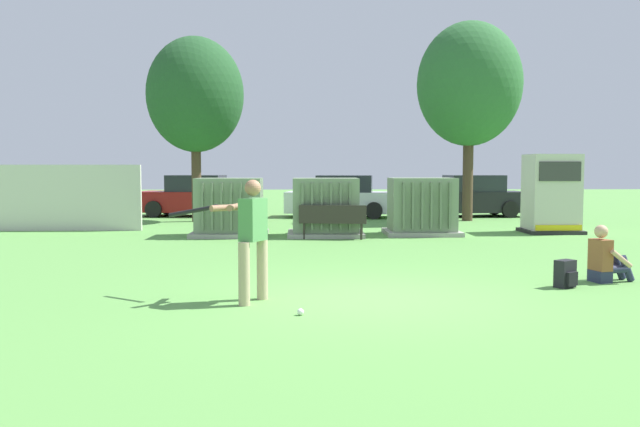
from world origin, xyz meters
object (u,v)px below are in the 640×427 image
Objects in this scene: sports_ball at (300,312)px; parked_car_right_of_center at (471,197)px; park_bench at (333,219)px; transformer_mid_east at (422,207)px; transformer_west at (230,208)px; transformer_mid_west at (325,208)px; seated_spectator at (605,260)px; parked_car_left_of_center at (342,198)px; generator_enclosure at (551,194)px; batter at (250,234)px; backpack at (566,274)px; parked_car_leftmost at (194,197)px.

parked_car_right_of_center is (6.63, 17.05, 0.71)m from sports_ball.
transformer_mid_east is at bearing 24.07° from park_bench.
transformer_west is 2.68m from transformer_mid_west.
parked_car_left_of_center is (-3.54, 14.44, 0.38)m from seated_spectator.
generator_enclosure reaches higher than batter.
transformer_west is 3.00m from park_bench.
generator_enclosure is at bearing 55.28° from sports_ball.
generator_enclosure is 12.60m from batter.
transformer_mid_east is at bearing 6.40° from transformer_mid_west.
sports_ball is 0.02× the size of parked_car_right_of_center.
sports_ball is at bearing -93.85° from transformer_mid_west.
park_bench is 8.29m from batter.
generator_enclosure is 12.90m from sports_ball.
parked_car_right_of_center is at bearing 50.38° from transformer_mid_west.
generator_enclosure is at bearing 70.41° from backpack.
backpack reaches higher than sports_ball.
batter is 5.09m from backpack.
transformer_mid_west is 2.18× the size of seated_spectator.
backpack is (3.56, -7.99, -0.57)m from transformer_mid_west.
parked_car_leftmost reaches higher than backpack.
sports_ball is 0.02× the size of parked_car_left_of_center.
parked_car_leftmost reaches higher than seated_spectator.
backpack is at bearing 11.28° from batter.
parked_car_right_of_center is (5.09, 0.28, 0.00)m from parked_car_left_of_center.
backpack is 17.80m from parked_car_leftmost.
batter is 16.07m from parked_car_left_of_center.
transformer_west and transformer_mid_west have the same top height.
transformer_west is at bearing 98.17° from batter.
transformer_mid_east is 10.17m from batter.
transformer_mid_east and parked_car_left_of_center have the same top height.
transformer_mid_west is 6.99m from parked_car_left_of_center.
transformer_west reaches higher than sports_ball.
transformer_mid_east is 7.61m from parked_car_right_of_center.
parked_car_leftmost reaches higher than sports_ball.
transformer_west is 10.20m from backpack.
parked_car_right_of_center is at bearing 96.02° from generator_enclosure.
parked_car_left_of_center is at bearing 81.91° from batter.
batter is 1.81× the size of seated_spectator.
backpack is 0.10× the size of parked_car_right_of_center.
parked_car_leftmost is (-4.28, 17.48, 0.71)m from sports_ball.
backpack is (3.39, -7.14, -0.32)m from park_bench.
seated_spectator is at bearing -58.28° from parked_car_leftmost.
transformer_west is 0.48× the size of parked_car_left_of_center.
parked_car_leftmost is (-11.59, 6.92, -0.38)m from generator_enclosure.
seated_spectator is (-2.23, -8.22, -0.76)m from generator_enclosure.
transformer_mid_west is 1.00× the size of transformer_mid_east.
batter is at bearing -81.83° from transformer_west.
seated_spectator is (4.42, -7.50, -0.41)m from transformer_mid_west.
batter reaches higher than seated_spectator.
transformer_west is 2.18× the size of seated_spectator.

